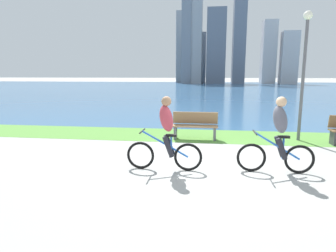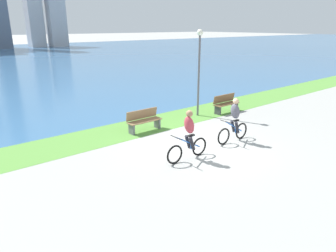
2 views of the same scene
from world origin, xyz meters
name	(u,v)px [view 2 (image 2 of 2)]	position (x,y,z in m)	size (l,w,h in m)	color
ground_plane	(200,145)	(0.00, 0.00, 0.00)	(300.00, 300.00, 0.00)	#9E9E99
grass_strip_bayside	(150,124)	(0.00, 3.17, 0.00)	(120.00, 2.27, 0.01)	#59933D
cyclist_lead	(189,135)	(-1.21, -0.67, 0.83)	(1.73, 0.52, 1.68)	black
cyclist_trailing	(234,120)	(1.24, -0.53, 0.84)	(1.66, 0.52, 1.68)	black
bench_near_path	(144,120)	(-0.69, 2.63, 0.45)	(1.50, 0.47, 0.90)	olive
bench_far_along_path	(226,104)	(4.21, 2.43, 0.45)	(1.50, 0.47, 0.90)	brown
lamppost_tall	(199,61)	(2.70, 2.90, 2.64)	(0.28, 0.28, 4.06)	#595960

